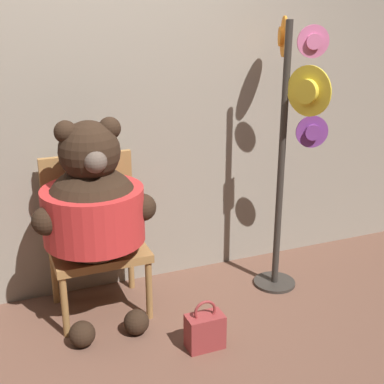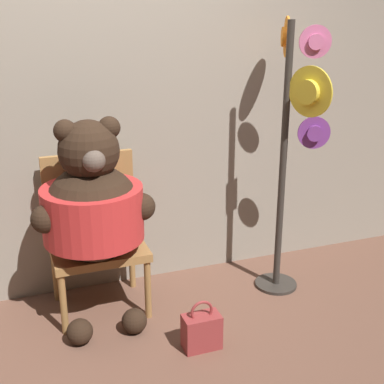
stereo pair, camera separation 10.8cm
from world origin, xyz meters
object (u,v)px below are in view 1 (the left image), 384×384
object	(u,v)px
chair	(94,231)
teddy_bear	(93,208)
hat_display_rack	(292,136)
handbag_on_ground	(205,330)

from	to	relation	value
chair	teddy_bear	size ratio (longest dim) A/B	0.78
hat_display_rack	handbag_on_ground	world-z (taller)	hat_display_rack
teddy_bear	hat_display_rack	world-z (taller)	hat_display_rack
hat_display_rack	chair	bearing A→B (deg)	169.30
chair	teddy_bear	world-z (taller)	teddy_bear
chair	hat_display_rack	bearing A→B (deg)	-10.70
chair	hat_display_rack	xyz separation A→B (m)	(1.22, -0.23, 0.53)
hat_display_rack	handbag_on_ground	bearing A→B (deg)	-149.83
handbag_on_ground	teddy_bear	bearing A→B (deg)	132.28
hat_display_rack	handbag_on_ground	distance (m)	1.29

